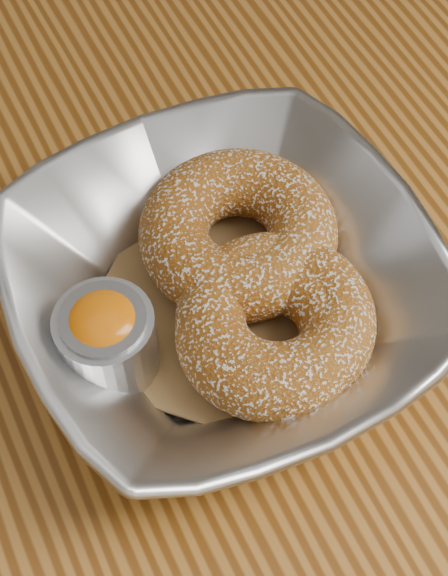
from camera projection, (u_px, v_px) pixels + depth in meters
name	position (u px, v px, depth m)	size (l,w,h in m)	color
table	(182.00, 381.00, 0.60)	(1.20, 0.80, 0.75)	brown
serving_bowl	(224.00, 289.00, 0.49)	(0.24, 0.24, 0.06)	#B5B8BD
parchment	(224.00, 307.00, 0.51)	(0.14, 0.14, 0.00)	olive
donut_back	(238.00, 233.00, 0.51)	(0.12, 0.12, 0.04)	#904E15
donut_front	(271.00, 332.00, 0.48)	(0.10, 0.10, 0.04)	#904E15
donut_extra	(275.00, 320.00, 0.48)	(0.11, 0.11, 0.04)	#904E15
ramekin	(107.00, 338.00, 0.47)	(0.05, 0.05, 0.05)	#B5B8BD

